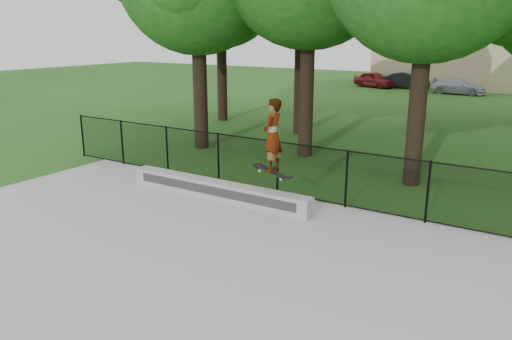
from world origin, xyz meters
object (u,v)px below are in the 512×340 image
Objects in this scene: car_b at (406,80)px; car_c at (458,86)px; grind_ledge at (217,190)px; skater_airborne at (273,137)px; car_a at (375,80)px.

car_b reaches higher than car_c.
car_c is (4.33, -1.82, -0.07)m from car_b.
grind_ledge is 2.86× the size of skater_airborne.
grind_ledge is 2.48m from skater_airborne.
car_b is 0.98× the size of car_c.
car_a is (-6.16, 29.58, 0.31)m from grind_ledge.
car_b is at bearing -54.60° from car_a.
car_b is at bearing 70.56° from car_c.
grind_ledge is at bearing 177.63° from car_b.
car_b is 4.69m from car_c.
skater_airborne reaches higher than car_a.
skater_airborne is at bearing -174.04° from car_c.
car_b is 30.89m from skater_airborne.
car_a is 1.05× the size of car_b.
car_a is at bearing 101.76° from grind_ledge.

